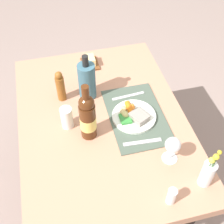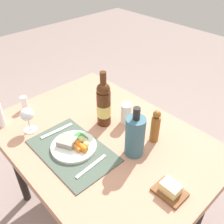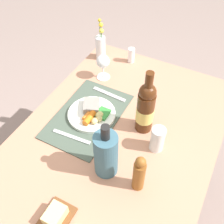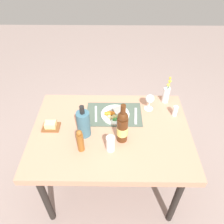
{
  "view_description": "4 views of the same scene",
  "coord_description": "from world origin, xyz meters",
  "views": [
    {
      "loc": [
        -0.99,
        0.19,
        1.92
      ],
      "look_at": [
        -0.0,
        -0.05,
        0.79
      ],
      "focal_mm": 47.83,
      "sensor_mm": 36.0,
      "label": 1
    },
    {
      "loc": [
        0.75,
        -0.63,
        1.64
      ],
      "look_at": [
        -0.02,
        0.09,
        0.85
      ],
      "focal_mm": 39.97,
      "sensor_mm": 36.0,
      "label": 2
    },
    {
      "loc": [
        0.7,
        0.33,
        1.72
      ],
      "look_at": [
        -0.0,
        -0.04,
        0.86
      ],
      "focal_mm": 43.88,
      "sensor_mm": 36.0,
      "label": 3
    },
    {
      "loc": [
        -0.02,
        1.15,
        1.97
      ],
      "look_at": [
        -0.01,
        -0.08,
        0.85
      ],
      "focal_mm": 35.81,
      "sensor_mm": 36.0,
      "label": 4
    }
  ],
  "objects": [
    {
      "name": "ground_plane",
      "position": [
        0.0,
        0.0,
        0.0
      ],
      "size": [
        8.0,
        8.0,
        0.0
      ],
      "primitive_type": "plane",
      "color": "gray"
    },
    {
      "name": "placemat",
      "position": [
        -0.02,
        -0.18,
        0.75
      ],
      "size": [
        0.44,
        0.28,
        0.01
      ],
      "primitive_type": "cube",
      "color": "#48574A",
      "rests_on": "dining_table"
    },
    {
      "name": "cooler_bottle",
      "position": [
        0.19,
        0.04,
        0.85
      ],
      "size": [
        0.09,
        0.09,
        0.27
      ],
      "color": "#3C6577",
      "rests_on": "dining_table"
    },
    {
      "name": "butter_dish",
      "position": [
        0.45,
        -0.02,
        0.77
      ],
      "size": [
        0.13,
        0.1,
        0.06
      ],
      "color": "brown",
      "rests_on": "dining_table"
    },
    {
      "name": "wine_glass",
      "position": [
        -0.31,
        -0.25,
        0.84
      ],
      "size": [
        0.07,
        0.07,
        0.14
      ],
      "color": "white",
      "rests_on": "dining_table"
    },
    {
      "name": "water_tumbler",
      "position": [
        0.0,
        0.18,
        0.8
      ],
      "size": [
        0.06,
        0.06,
        0.12
      ],
      "color": "silver",
      "rests_on": "dining_table"
    },
    {
      "name": "dining_table",
      "position": [
        0.0,
        0.0,
        0.67
      ],
      "size": [
        1.19,
        0.85,
        0.74
      ],
      "color": "tan",
      "rests_on": "ground_plane"
    },
    {
      "name": "salt_shaker",
      "position": [
        -0.51,
        -0.18,
        0.79
      ],
      "size": [
        0.04,
        0.04,
        0.09
      ],
      "primitive_type": "cylinder",
      "color": "white",
      "rests_on": "dining_table"
    },
    {
      "name": "dinner_plate",
      "position": [
        -0.03,
        -0.16,
        0.77
      ],
      "size": [
        0.23,
        0.23,
        0.05
      ],
      "color": "white",
      "rests_on": "placemat"
    },
    {
      "name": "pepper_mill",
      "position": [
        0.2,
        0.18,
        0.83
      ],
      "size": [
        0.05,
        0.05,
        0.19
      ],
      "color": "brown",
      "rests_on": "dining_table"
    },
    {
      "name": "wine_bottle",
      "position": [
        -0.08,
        0.08,
        0.88
      ],
      "size": [
        0.08,
        0.08,
        0.32
      ],
      "color": "#4B2610",
      "rests_on": "dining_table"
    },
    {
      "name": "knife",
      "position": [
        0.12,
        -0.17,
        0.75
      ],
      "size": [
        0.03,
        0.19,
        0.0
      ],
      "primitive_type": "cube",
      "rotation": [
        0.0,
        0.0,
        0.07
      ],
      "color": "silver",
      "rests_on": "placemat"
    },
    {
      "name": "fork",
      "position": [
        -0.2,
        -0.15,
        0.75
      ],
      "size": [
        0.03,
        0.19,
        0.0
      ],
      "primitive_type": "cube",
      "rotation": [
        0.0,
        0.0,
        -0.07
      ],
      "color": "silver",
      "rests_on": "placemat"
    },
    {
      "name": "flower_vase",
      "position": [
        -0.46,
        -0.35,
        0.82
      ],
      "size": [
        0.06,
        0.06,
        0.25
      ],
      "color": "silver",
      "rests_on": "dining_table"
    }
  ]
}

